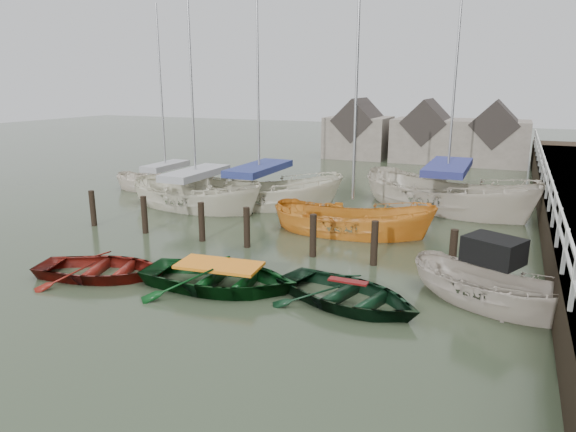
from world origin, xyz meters
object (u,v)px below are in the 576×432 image
at_px(rowboat_green, 220,288).
at_px(sailboat_a, 197,207).
at_px(sailboat_e, 167,188).
at_px(rowboat_red, 103,277).
at_px(sailboat_b, 260,204).
at_px(sailboat_d, 445,208).
at_px(rowboat_dkgreen, 347,304).
at_px(sailboat_c, 352,233).
at_px(motorboat, 488,302).

bearing_deg(rowboat_green, sailboat_a, 31.12).
bearing_deg(sailboat_e, rowboat_green, -158.76).
distance_m(rowboat_red, rowboat_green, 3.58).
bearing_deg(sailboat_b, sailboat_a, 108.06).
bearing_deg(sailboat_d, rowboat_dkgreen, -161.08).
height_order(rowboat_green, sailboat_c, sailboat_c).
bearing_deg(sailboat_d, sailboat_b, 132.52).
distance_m(rowboat_dkgreen, sailboat_a, 11.79).
bearing_deg(motorboat, sailboat_d, 38.44).
distance_m(rowboat_dkgreen, motorboat, 3.53).
distance_m(sailboat_d, sailboat_e, 14.07).
relative_size(rowboat_red, sailboat_c, 0.39).
distance_m(motorboat, sailboat_a, 13.89).
bearing_deg(rowboat_dkgreen, sailboat_d, 11.96).
bearing_deg(sailboat_d, sailboat_e, 119.11).
distance_m(rowboat_green, sailboat_e, 14.19).
relative_size(motorboat, sailboat_e, 0.45).
xyz_separation_m(sailboat_b, sailboat_e, (-6.16, 1.34, 0.01)).
distance_m(sailboat_a, sailboat_b, 2.83).
bearing_deg(sailboat_a, motorboat, -109.64).
bearing_deg(rowboat_dkgreen, sailboat_a, 68.76).
xyz_separation_m(sailboat_c, sailboat_e, (-11.30, 3.90, 0.06)).
height_order(sailboat_b, sailboat_d, sailboat_b).
bearing_deg(rowboat_dkgreen, sailboat_c, 32.59).
bearing_deg(sailboat_e, motorboat, -139.33).
relative_size(rowboat_green, rowboat_dkgreen, 1.11).
bearing_deg(motorboat, rowboat_dkgreen, 137.65).
bearing_deg(rowboat_green, rowboat_dkgreen, -89.77).
relative_size(sailboat_c, sailboat_d, 0.80).
bearing_deg(sailboat_e, rowboat_red, -172.65).
bearing_deg(rowboat_green, sailboat_c, -20.88).
relative_size(rowboat_dkgreen, motorboat, 0.86).
bearing_deg(rowboat_green, sailboat_b, 14.33).
relative_size(rowboat_green, sailboat_a, 0.41).
xyz_separation_m(rowboat_red, sailboat_a, (-2.26, 8.27, 0.06)).
bearing_deg(rowboat_green, sailboat_d, -26.71).
xyz_separation_m(motorboat, sailboat_b, (-10.18, 7.42, -0.04)).
bearing_deg(rowboat_red, motorboat, -93.96).
distance_m(sailboat_b, sailboat_c, 5.74).
bearing_deg(sailboat_b, motorboat, -140.39).
bearing_deg(motorboat, sailboat_c, 71.46).
bearing_deg(sailboat_b, sailboat_c, -130.70).
xyz_separation_m(sailboat_a, sailboat_e, (-3.77, 2.86, 0.01)).
bearing_deg(sailboat_a, rowboat_dkgreen, -122.36).
distance_m(motorboat, sailboat_e, 18.54).
bearing_deg(sailboat_a, sailboat_c, -92.33).
relative_size(sailboat_a, sailboat_b, 0.82).
bearing_deg(rowboat_red, rowboat_green, -96.54).
height_order(rowboat_red, sailboat_b, sailboat_b).
height_order(rowboat_dkgreen, sailboat_b, sailboat_b).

